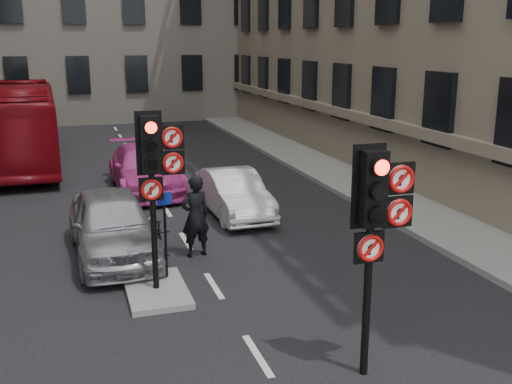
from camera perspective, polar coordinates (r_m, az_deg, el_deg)
pavement_right at (r=21.45m, az=10.35°, el=0.78°), size 3.00×50.00×0.16m
centre_island at (r=12.50m, az=-9.46°, el=-9.21°), size 1.20×2.00×0.12m
signal_near at (r=8.82m, az=11.43°, el=-1.94°), size 0.91×0.40×3.58m
signal_far at (r=11.72m, az=-9.56°, el=2.76°), size 0.91×0.40×3.58m
car_silver at (r=14.52m, az=-13.53°, el=-3.02°), size 2.07×4.68×1.57m
car_white at (r=17.46m, az=-2.13°, el=-0.13°), size 1.49×4.03×1.32m
car_pink at (r=20.70m, az=-10.52°, el=2.20°), size 2.22×5.25×1.51m
bus_red at (r=26.73m, az=-21.50°, el=6.04°), size 3.04×11.73×3.25m
motorcycle at (r=13.88m, az=-9.16°, el=-4.96°), size 0.63×1.62×0.95m
motorcyclist at (r=14.15m, az=-5.81°, el=-2.31°), size 0.80×0.61×1.96m
info_sign at (r=12.56m, az=-8.66°, el=-2.94°), size 0.31×0.14×1.86m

